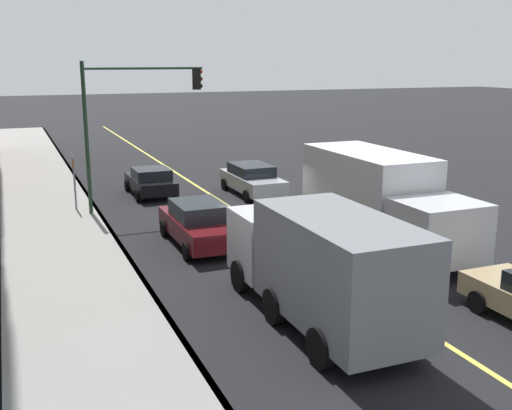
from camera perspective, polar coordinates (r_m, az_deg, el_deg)
The scene contains 11 objects.
ground at distance 24.30m, azimuth 0.24°, elevation -1.90°, with size 200.00×200.00×0.00m, color black.
sidewalk_slab at distance 22.62m, azimuth -17.64°, elevation -3.51°, with size 80.00×3.93×0.15m, color gray.
curb_edge at distance 22.82m, azimuth -12.93°, elevation -3.07°, with size 80.00×0.16×0.15m, color slate.
lane_stripe_center at distance 24.30m, azimuth 0.24°, elevation -1.88°, with size 80.00×0.16×0.01m, color #D8CC4C.
car_black at distance 30.00m, azimuth -9.75°, elevation 2.21°, with size 3.97×1.96×1.34m.
car_maroon at distance 21.65m, azimuth -5.37°, elevation -1.71°, with size 4.62×1.92×1.55m.
car_silver at distance 29.70m, azimuth -0.36°, elevation 2.43°, with size 4.62×1.97×1.47m.
truck_white at distance 21.68m, azimuth 11.45°, elevation 0.61°, with size 7.80×2.62×3.23m.
truck_gray at distance 15.10m, azimuth 6.12°, elevation -5.37°, with size 6.99×2.45×2.90m.
traffic_light_mast at distance 26.15m, azimuth -11.54°, elevation 8.66°, with size 0.28×5.05×6.34m.
street_sign_post at distance 27.07m, azimuth -16.53°, elevation 2.55°, with size 0.60×0.08×2.66m.
Camera 1 is at (-21.67, 8.96, 6.38)m, focal length 43.10 mm.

